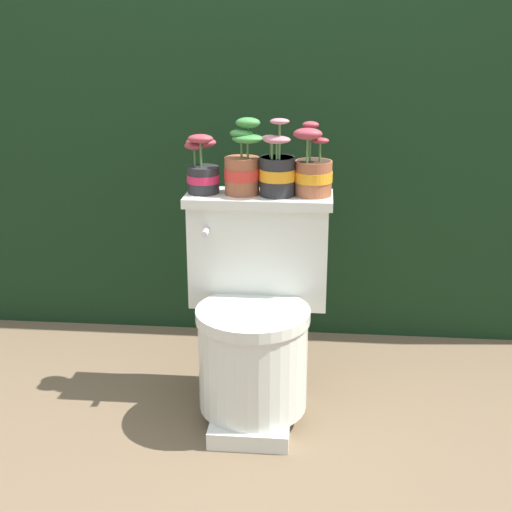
{
  "coord_description": "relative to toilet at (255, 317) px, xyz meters",
  "views": [
    {
      "loc": [
        0.25,
        -2.05,
        1.25
      ],
      "look_at": [
        0.05,
        0.06,
        0.53
      ],
      "focal_mm": 50.0,
      "sensor_mm": 36.0,
      "label": 1
    }
  ],
  "objects": [
    {
      "name": "toilet",
      "position": [
        0.0,
        0.0,
        0.0
      ],
      "size": [
        0.47,
        0.49,
        0.7
      ],
      "color": "silver",
      "rests_on": "ground"
    },
    {
      "name": "potted_plant_middle",
      "position": [
        0.06,
        0.11,
        0.46
      ],
      "size": [
        0.11,
        0.13,
        0.25
      ],
      "color": "#262628",
      "rests_on": "toilet"
    },
    {
      "name": "ground_plane",
      "position": [
        -0.05,
        -0.04,
        -0.33
      ],
      "size": [
        12.0,
        12.0,
        0.0
      ],
      "primitive_type": "plane",
      "color": "brown"
    },
    {
      "name": "potted_plant_midleft",
      "position": [
        -0.05,
        0.12,
        0.46
      ],
      "size": [
        0.13,
        0.11,
        0.25
      ],
      "color": "#9E5638",
      "rests_on": "toilet"
    },
    {
      "name": "potted_plant_left",
      "position": [
        -0.18,
        0.13,
        0.45
      ],
      "size": [
        0.11,
        0.12,
        0.19
      ],
      "color": "#262628",
      "rests_on": "toilet"
    },
    {
      "name": "hedge_backdrop",
      "position": [
        -0.05,
        1.04,
        0.4
      ],
      "size": [
        3.03,
        0.86,
        1.46
      ],
      "color": "black",
      "rests_on": "ground"
    },
    {
      "name": "potted_plant_midright",
      "position": [
        0.17,
        0.12,
        0.45
      ],
      "size": [
        0.13,
        0.13,
        0.24
      ],
      "color": "#9E5638",
      "rests_on": "toilet"
    }
  ]
}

